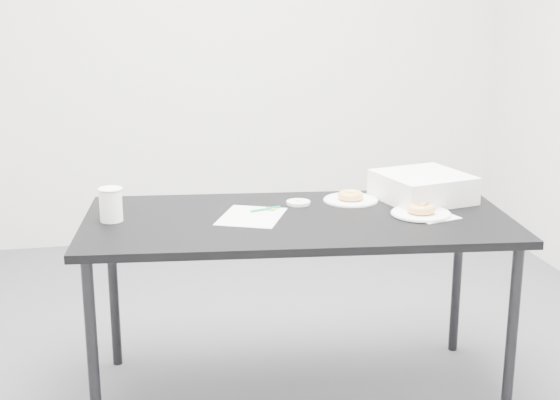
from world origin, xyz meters
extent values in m
plane|color=#515156|center=(0.00, 0.00, 0.00)|extent=(4.00, 4.00, 0.00)
cube|color=silver|center=(0.00, 2.00, 1.35)|extent=(4.00, 0.02, 2.70)
cube|color=black|center=(0.18, -0.13, 0.73)|extent=(1.70, 0.93, 0.03)
cylinder|color=black|center=(-0.60, -0.37, 0.36)|extent=(0.04, 0.04, 0.72)
cylinder|color=black|center=(-0.54, 0.27, 0.36)|extent=(0.04, 0.04, 0.72)
cylinder|color=black|center=(0.90, -0.52, 0.36)|extent=(0.04, 0.04, 0.72)
cylinder|color=black|center=(0.97, 0.12, 0.36)|extent=(0.04, 0.04, 0.72)
cube|color=silver|center=(0.01, -0.09, 0.75)|extent=(0.32, 0.35, 0.00)
cube|color=green|center=(0.10, -0.01, 0.75)|extent=(0.06, 0.06, 0.00)
cylinder|color=#0B8149|center=(0.08, -0.01, 0.75)|extent=(0.13, 0.05, 0.01)
cube|color=silver|center=(0.69, -0.22, 0.75)|extent=(0.20, 0.20, 0.00)
cylinder|color=silver|center=(0.66, -0.19, 0.75)|extent=(0.23, 0.23, 0.01)
torus|color=#E59348|center=(0.66, -0.19, 0.77)|extent=(0.12, 0.12, 0.04)
cylinder|color=silver|center=(0.45, 0.06, 0.75)|extent=(0.22, 0.22, 0.01)
torus|color=#E59348|center=(0.45, 0.06, 0.77)|extent=(0.14, 0.14, 0.04)
cylinder|color=white|center=(-0.52, -0.04, 0.81)|extent=(0.09, 0.09, 0.13)
cylinder|color=silver|center=(0.22, 0.05, 0.75)|extent=(0.10, 0.10, 0.01)
cube|color=silver|center=(0.74, 0.02, 0.80)|extent=(0.40, 0.40, 0.11)
camera|label=1|loc=(-0.44, -2.94, 1.59)|focal=50.00mm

